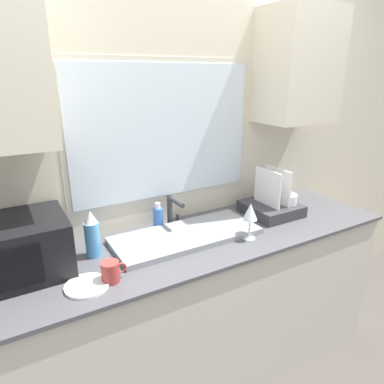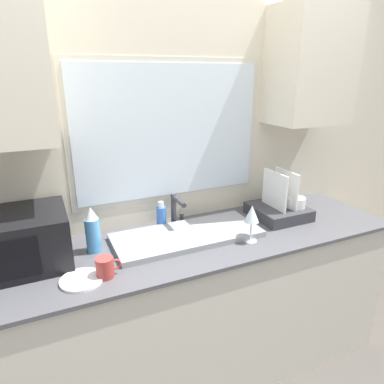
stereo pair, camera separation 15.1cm
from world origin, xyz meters
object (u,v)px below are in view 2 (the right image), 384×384
at_px(spray_bottle, 93,230).
at_px(faucet, 176,207).
at_px(wine_glass, 252,215).
at_px(microwave, 7,242).
at_px(dish_rack, 280,208).
at_px(mug_near_sink, 105,267).
at_px(soap_bottle, 161,216).

bearing_deg(spray_bottle, faucet, 12.60).
height_order(faucet, wine_glass, wine_glass).
distance_m(faucet, spray_bottle, 0.50).
bearing_deg(wine_glass, microwave, 168.03).
bearing_deg(dish_rack, wine_glass, -150.21).
bearing_deg(mug_near_sink, dish_rack, 11.21).
bearing_deg(spray_bottle, soap_bottle, 17.25).
relative_size(spray_bottle, mug_near_sink, 2.10).
xyz_separation_m(spray_bottle, wine_glass, (0.77, -0.23, 0.04)).
relative_size(faucet, spray_bottle, 0.81).
height_order(faucet, dish_rack, dish_rack).
relative_size(soap_bottle, mug_near_sink, 1.41).
distance_m(spray_bottle, mug_near_sink, 0.26).
xyz_separation_m(microwave, mug_near_sink, (0.38, -0.26, -0.08)).
xyz_separation_m(faucet, microwave, (-0.85, -0.10, 0.01)).
bearing_deg(soap_bottle, spray_bottle, -162.75).
height_order(spray_bottle, wine_glass, spray_bottle).
height_order(mug_near_sink, wine_glass, wine_glass).
relative_size(microwave, wine_glass, 2.58).
xyz_separation_m(faucet, spray_bottle, (-0.48, -0.11, -0.00)).
bearing_deg(spray_bottle, dish_rack, -1.86).
relative_size(microwave, spray_bottle, 2.23).
xyz_separation_m(microwave, dish_rack, (1.48, -0.04, -0.06)).
height_order(faucet, mug_near_sink, faucet).
relative_size(soap_bottle, wine_glass, 0.78).
height_order(microwave, wine_glass, microwave).
distance_m(microwave, soap_bottle, 0.78).
distance_m(dish_rack, mug_near_sink, 1.13).
bearing_deg(faucet, dish_rack, -12.97).
xyz_separation_m(microwave, wine_glass, (1.14, -0.24, 0.03)).
bearing_deg(spray_bottle, wine_glass, -16.98).
bearing_deg(microwave, mug_near_sink, -34.76).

